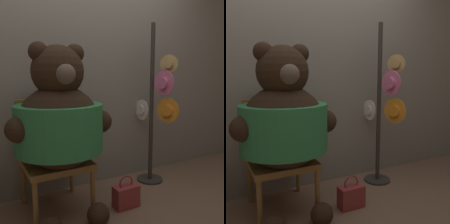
# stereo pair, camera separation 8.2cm
# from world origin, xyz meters

# --- Properties ---
(ground_plane) EXTENTS (14.00, 14.00, 0.00)m
(ground_plane) POSITION_xyz_m (0.00, 0.00, 0.00)
(ground_plane) COLOR brown
(wall_back) EXTENTS (8.00, 0.10, 2.72)m
(wall_back) POSITION_xyz_m (0.00, 0.56, 1.36)
(wall_back) COLOR gray
(wall_back) RESTS_ON ground_plane
(chair) EXTENTS (0.52, 0.54, 0.94)m
(chair) POSITION_xyz_m (-0.39, 0.26, 0.49)
(chair) COLOR olive
(chair) RESTS_ON ground_plane
(teddy_bear) EXTENTS (0.84, 0.74, 1.39)m
(teddy_bear) POSITION_xyz_m (-0.38, 0.08, 0.78)
(teddy_bear) COLOR black
(teddy_bear) RESTS_ON ground_plane
(hat_display_rack) EXTENTS (0.29, 0.59, 1.67)m
(hat_display_rack) POSITION_xyz_m (0.71, 0.20, 0.77)
(hat_display_rack) COLOR #332D28
(hat_display_rack) RESTS_ON ground_plane
(handbag_on_ground) EXTENTS (0.22, 0.12, 0.29)m
(handbag_on_ground) POSITION_xyz_m (0.15, -0.10, 0.10)
(handbag_on_ground) COLOR maroon
(handbag_on_ground) RESTS_ON ground_plane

